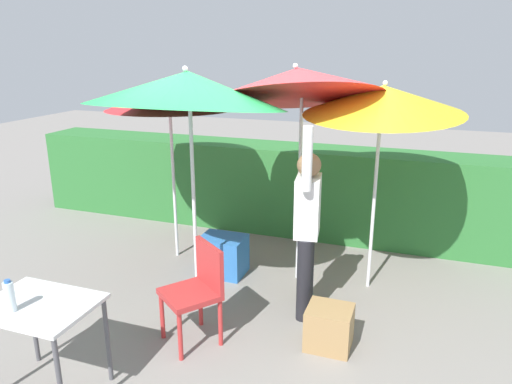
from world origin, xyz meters
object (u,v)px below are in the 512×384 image
Objects in this scene: umbrella_yellow at (299,83)px; bottle_water at (10,296)px; umbrella_rainbow at (383,100)px; umbrella_navy at (188,89)px; folding_table at (40,315)px; cooler_box at (223,255)px; crate_cardboard at (329,327)px; umbrella_orange at (169,99)px; person_vendor at (307,223)px; chair_plastic at (197,287)px.

bottle_water is (-1.36, -2.55, -1.30)m from umbrella_yellow.
umbrella_navy is (-1.66, -0.88, 0.12)m from umbrella_rainbow.
umbrella_navy reaches higher than folding_table.
umbrella_yellow is 1.16m from umbrella_navy.
umbrella_rainbow is 2.78× the size of folding_table.
crate_cardboard is (1.42, -0.99, -0.04)m from cooler_box.
umbrella_navy is at bearing -51.88° from umbrella_orange.
umbrella_rainbow reaches higher than person_vendor.
umbrella_orange is at bearing 176.19° from umbrella_yellow.
umbrella_orange is 2.22m from person_vendor.
umbrella_yellow reaches higher than umbrella_rainbow.
umbrella_rainbow is at bearing 53.41° from person_vendor.
umbrella_orange reaches higher than cooler_box.
person_vendor is 1.39m from cooler_box.
folding_table is (-1.89, -1.26, 0.47)m from crate_cardboard.
crate_cardboard is (-0.21, -1.22, -1.83)m from umbrella_rainbow.
umbrella_navy reaches higher than cooler_box.
umbrella_yellow is at bearing 70.81° from chair_plastic.
umbrella_rainbow is at bearing 80.45° from crate_cardboard.
folding_table is at bearing -127.97° from chair_plastic.
umbrella_yellow is 3.17m from bottle_water.
umbrella_yellow is at bearing -174.86° from umbrella_rainbow.
umbrella_yellow is 1.08× the size of umbrella_navy.
person_vendor is (1.83, -0.76, -1.00)m from umbrella_orange.
chair_plastic is 2.30× the size of crate_cardboard.
umbrella_orange reaches higher than bottle_water.
chair_plastic is 1.20m from crate_cardboard.
umbrella_yellow is (-0.83, -0.07, 0.15)m from umbrella_rainbow.
crate_cardboard is at bearing 35.28° from bottle_water.
person_vendor is (0.29, -0.66, -1.23)m from umbrella_yellow.
umbrella_orange is 1.56m from umbrella_yellow.
cooler_box is at bearing 78.31° from folding_table.
bottle_water is at bearing -107.04° from umbrella_navy.
cooler_box is at bearing 145.24° from crate_cardboard.
umbrella_navy reaches higher than person_vendor.
umbrella_yellow is 1.38× the size of person_vendor.
cooler_box is at bearing 103.56° from chair_plastic.
person_vendor is at bearing 48.50° from folding_table.
chair_plastic is 1.76× the size of cooler_box.
umbrella_navy is 1.65m from person_vendor.
person_vendor is (-0.54, -0.73, -1.08)m from umbrella_rainbow.
chair_plastic is at bearing 52.03° from folding_table.
umbrella_navy is at bearing 118.35° from chair_plastic.
umbrella_rainbow is 0.92× the size of umbrella_navy.
umbrella_orange is 4.19× the size of cooler_box.
crate_cardboard is at bearing -99.55° from umbrella_rainbow.
chair_plastic is at bearing -166.11° from crate_cardboard.
umbrella_orange is (-2.37, 0.03, -0.08)m from umbrella_rainbow.
folding_table is (-0.44, -1.60, -1.48)m from umbrella_navy.
umbrella_yellow reaches higher than crate_cardboard.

